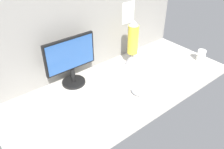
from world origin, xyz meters
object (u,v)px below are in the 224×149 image
keyboard (104,110)px  mug_ceramic_white (201,56)px  monitor (71,60)px  mouse (136,92)px  lava_lamp (133,47)px

keyboard → mug_ceramic_white: bearing=6.3°
monitor → mug_ceramic_white: monitor is taller
mouse → mug_ceramic_white: size_ratio=0.92×
keyboard → mouse: bearing=6.3°
lava_lamp → monitor: bearing=171.8°
monitor → lava_lamp: (54.53, -7.84, -3.83)cm
keyboard → mouse: size_ratio=3.85×
monitor → mouse: (28.13, -41.18, -19.00)cm
keyboard → mug_ceramic_white: 107.31cm
mug_ceramic_white → lava_lamp: (-51.52, 34.63, 11.65)cm
mouse → mug_ceramic_white: 78.02cm
monitor → mouse: bearing=-55.7°
monitor → mug_ceramic_white: bearing=-21.8°
mug_ceramic_white → keyboard: bearing=179.0°
mouse → lava_lamp: lava_lamp is taller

